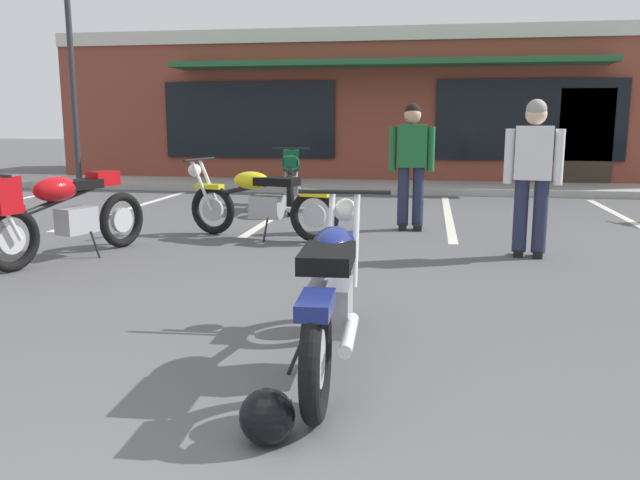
{
  "coord_description": "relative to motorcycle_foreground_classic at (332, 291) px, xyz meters",
  "views": [
    {
      "loc": [
        1.0,
        -1.84,
        1.47
      ],
      "look_at": [
        0.18,
        3.06,
        0.55
      ],
      "focal_mm": 36.72,
      "sensor_mm": 36.0,
      "label": 1
    }
  ],
  "objects": [
    {
      "name": "sidewalk_kerb",
      "position": [
        -0.45,
        10.07,
        -0.39
      ],
      "size": [
        22.0,
        1.8,
        0.14
      ],
      "primitive_type": "cube",
      "color": "#A8A59E",
      "rests_on": "ground_plane"
    },
    {
      "name": "helmet_on_pavement",
      "position": [
        -0.15,
        -1.0,
        -0.33
      ],
      "size": [
        0.26,
        0.26,
        0.26
      ],
      "color": "black",
      "rests_on": "ground_plane"
    },
    {
      "name": "motorcycle_silver_naked",
      "position": [
        -1.52,
        4.12,
        0.0
      ],
      "size": [
        2.07,
        0.86,
        0.98
      ],
      "color": "black",
      "rests_on": "ground_plane"
    },
    {
      "name": "motorcycle_blue_standard",
      "position": [
        -1.7,
        6.86,
        0.07
      ],
      "size": [
        0.82,
        2.09,
        0.98
      ],
      "color": "black",
      "rests_on": "ground_plane"
    },
    {
      "name": "brick_storefront_building",
      "position": [
        -0.45,
        13.82,
        1.25
      ],
      "size": [
        15.3,
        6.85,
        3.43
      ],
      "color": "brown",
      "rests_on": "ground_plane"
    },
    {
      "name": "ground_plane",
      "position": [
        -0.45,
        1.98,
        -0.46
      ],
      "size": [
        80.0,
        80.0,
        0.0
      ],
      "primitive_type": "plane",
      "color": "#515154"
    },
    {
      "name": "motorcycle_foreground_classic",
      "position": [
        0.0,
        0.0,
        0.0
      ],
      "size": [
        0.66,
        2.11,
        0.98
      ],
      "color": "black",
      "rests_on": "ground_plane"
    },
    {
      "name": "motorcycle_black_cruiser",
      "position": [
        -3.23,
        2.5,
        0.07
      ],
      "size": [
        1.02,
        2.03,
        0.98
      ],
      "color": "black",
      "rests_on": "ground_plane"
    },
    {
      "name": "painted_stall_lines",
      "position": [
        -0.45,
        6.47,
        -0.46
      ],
      "size": [
        13.2,
        4.8,
        0.01
      ],
      "color": "silver",
      "rests_on": "ground_plane"
    },
    {
      "name": "parking_lot_lamp_post",
      "position": [
        -6.7,
        8.86,
        2.55
      ],
      "size": [
        0.24,
        0.76,
        4.6
      ],
      "color": "#2D2D33",
      "rests_on": "ground_plane"
    },
    {
      "name": "person_in_black_shirt",
      "position": [
        1.63,
        3.47,
        0.49
      ],
      "size": [
        0.61,
        0.32,
        1.68
      ],
      "color": "black",
      "rests_on": "ground_plane"
    },
    {
      "name": "person_in_shorts_foreground",
      "position": [
        0.31,
        5.07,
        0.49
      ],
      "size": [
        0.61,
        0.29,
        1.68
      ],
      "color": "black",
      "rests_on": "ground_plane"
    }
  ]
}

